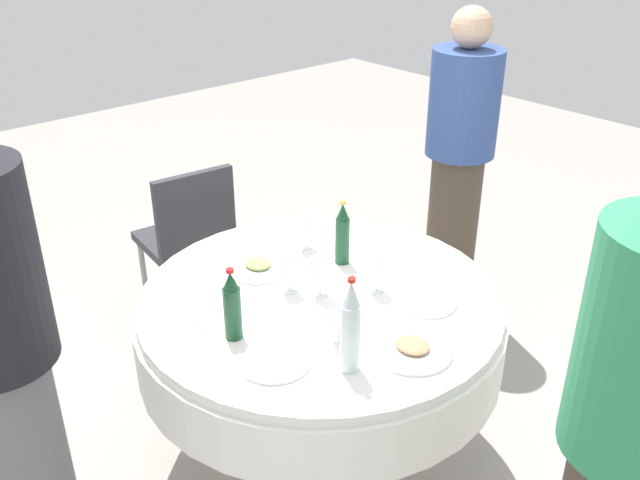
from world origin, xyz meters
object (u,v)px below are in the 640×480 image
object	(u,v)px
wine_glass_north	(306,224)
chair_north	(189,233)
wine_glass_south	(290,267)
wine_glass_far	(339,308)
bottle_clear_left	(350,328)
plate_front	(427,302)
wine_glass_near	(377,264)
bottle_dark_green_east	(342,235)
bottle_dark_green_west	(232,306)
wine_glass_right	(321,268)
plate_rear	(412,349)
person_left	(458,163)
plate_right	(274,360)
plate_mid	(258,267)
dining_table	(320,329)
person_east	(629,452)

from	to	relation	value
wine_glass_north	chair_north	size ratio (longest dim) A/B	0.17
wine_glass_south	wine_glass_far	world-z (taller)	wine_glass_far
bottle_clear_left	plate_front	bearing A→B (deg)	-79.62
wine_glass_near	plate_front	distance (m)	0.22
bottle_dark_green_east	bottle_dark_green_west	size ratio (longest dim) A/B	1.03
wine_glass_far	plate_front	distance (m)	0.40
plate_front	bottle_clear_left	bearing A→B (deg)	100.38
plate_front	wine_glass_right	bearing A→B (deg)	39.32
bottle_dark_green_west	plate_rear	size ratio (longest dim) A/B	1.01
bottle_dark_green_east	person_left	bearing A→B (deg)	-76.37
bottle_dark_green_east	bottle_clear_left	distance (m)	0.67
wine_glass_near	plate_right	bearing A→B (deg)	99.16
wine_glass_near	wine_glass_far	world-z (taller)	wine_glass_far
plate_rear	wine_glass_north	bearing A→B (deg)	-15.08
plate_mid	plate_rear	bearing A→B (deg)	-176.21
dining_table	wine_glass_north	distance (m)	0.45
plate_right	plate_front	bearing A→B (deg)	-98.65
plate_rear	plate_front	xyz separation A→B (m)	(0.16, -0.25, -0.00)
dining_table	plate_mid	world-z (taller)	plate_mid
plate_right	plate_front	distance (m)	0.62
bottle_dark_green_west	dining_table	bearing A→B (deg)	-88.58
bottle_clear_left	chair_north	world-z (taller)	bottle_clear_left
bottle_dark_green_west	plate_right	size ratio (longest dim) A/B	1.11
wine_glass_right	plate_front	size ratio (longest dim) A/B	0.74
wine_glass_north	person_left	bearing A→B (deg)	-86.71
plate_mid	plate_front	bearing A→B (deg)	-152.84
wine_glass_north	plate_front	size ratio (longest dim) A/B	0.74
wine_glass_north	person_east	world-z (taller)	person_east
wine_glass_near	wine_glass_far	xyz separation A→B (m)	(-0.13, 0.31, 0.01)
wine_glass_right	plate_mid	world-z (taller)	wine_glass_right
bottle_dark_green_west	bottle_dark_green_east	bearing A→B (deg)	-77.73
wine_glass_right	person_left	xyz separation A→B (m)	(0.37, -1.24, -0.03)
plate_rear	plate_mid	distance (m)	0.75
bottle_dark_green_west	plate_mid	distance (m)	0.46
plate_rear	bottle_dark_green_west	bearing A→B (deg)	40.21
person_east	wine_glass_far	bearing A→B (deg)	-82.26
wine_glass_far	plate_right	size ratio (longest dim) A/B	0.73
person_left	chair_north	world-z (taller)	person_left
wine_glass_south	plate_front	xyz separation A→B (m)	(-0.39, -0.31, -0.09)
plate_right	chair_north	distance (m)	1.44
wine_glass_north	person_east	size ratio (longest dim) A/B	0.09
plate_right	person_east	world-z (taller)	person_east
bottle_dark_green_east	wine_glass_near	size ratio (longest dim) A/B	1.76
bottle_clear_left	plate_right	xyz separation A→B (m)	(0.18, 0.15, -0.14)
bottle_dark_green_west	wine_glass_far	distance (m)	0.34
bottle_clear_left	plate_rear	distance (m)	0.26
wine_glass_south	plate_front	distance (m)	0.50
wine_glass_right	person_east	distance (m)	1.17
person_left	dining_table	bearing A→B (deg)	-90.00
chair_north	wine_glass_south	bearing A→B (deg)	-94.10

